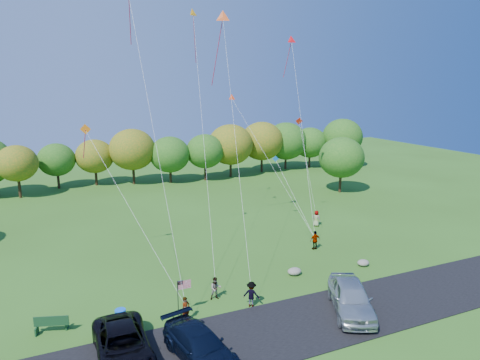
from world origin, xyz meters
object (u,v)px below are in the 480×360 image
at_px(minivan_silver, 351,297).
at_px(flyer_b, 216,288).
at_px(flyer_c, 251,294).
at_px(minivan_navy, 200,345).
at_px(trash_barrel, 121,317).
at_px(flyer_e, 316,218).
at_px(minivan_dark, 123,345).
at_px(park_bench, 52,324).
at_px(flyer_d, 315,240).
at_px(flyer_a, 186,309).

relative_size(minivan_silver, flyer_b, 3.66).
bearing_deg(flyer_c, flyer_b, -7.00).
bearing_deg(flyer_b, minivan_navy, -110.14).
xyz_separation_m(minivan_silver, trash_barrel, (-13.58, 4.43, -0.55)).
relative_size(flyer_e, trash_barrel, 1.69).
height_order(minivan_dark, park_bench, minivan_dark).
bearing_deg(flyer_c, minivan_dark, 54.36).
bearing_deg(minivan_dark, minivan_silver, -2.47).
bearing_deg(minivan_silver, trash_barrel, -172.49).
height_order(minivan_navy, trash_barrel, minivan_navy).
relative_size(flyer_d, trash_barrel, 1.74).
bearing_deg(minivan_silver, minivan_dark, -157.80).
bearing_deg(flyer_d, flyer_a, 27.24).
bearing_deg(flyer_c, minivan_navy, 77.90).
xyz_separation_m(minivan_silver, flyer_b, (-7.23, 5.07, -0.25)).
xyz_separation_m(flyer_b, flyer_c, (1.79, -1.83, 0.07)).
relative_size(minivan_dark, park_bench, 3.12).
distance_m(flyer_b, park_bench, 10.17).
bearing_deg(flyer_e, minivan_dark, 94.22).
bearing_deg(minivan_navy, flyer_c, 27.25).
bearing_deg(flyer_b, minivan_silver, -27.34).
height_order(minivan_dark, flyer_b, minivan_dark).
bearing_deg(minivan_dark, flyer_b, 33.04).
height_order(flyer_d, trash_barrel, flyer_d).
bearing_deg(minivan_navy, minivan_silver, -7.91).
bearing_deg(minivan_silver, park_bench, -170.93).
distance_m(flyer_b, flyer_e, 17.98).
bearing_deg(trash_barrel, flyer_d, 17.52).
height_order(minivan_navy, flyer_a, minivan_navy).
distance_m(flyer_a, flyer_d, 15.33).
bearing_deg(flyer_e, flyer_c, 103.17).
distance_m(flyer_a, flyer_e, 21.19).
bearing_deg(flyer_b, park_bench, -172.80).
height_order(flyer_b, flyer_e, flyer_e).
bearing_deg(flyer_e, flyer_a, 95.01).
xyz_separation_m(flyer_a, flyer_e, (17.44, 12.03, 0.04)).
xyz_separation_m(flyer_e, trash_barrel, (-21.16, -10.83, -0.34)).
distance_m(minivan_silver, flyer_d, 10.70).
bearing_deg(minivan_navy, flyer_e, 29.83).
bearing_deg(park_bench, flyer_b, 17.18).
bearing_deg(flyer_b, minivan_dark, -140.17).
relative_size(minivan_navy, trash_barrel, 5.59).
bearing_deg(flyer_d, minivan_navy, 38.21).
height_order(flyer_a, flyer_c, flyer_c).
bearing_deg(flyer_b, flyer_c, -37.92).
xyz_separation_m(minivan_silver, flyer_d, (3.91, 9.96, -0.19)).
height_order(minivan_silver, flyer_c, minivan_silver).
height_order(flyer_c, park_bench, flyer_c).
xyz_separation_m(flyer_b, flyer_d, (11.14, 4.89, 0.06)).
distance_m(flyer_b, trash_barrel, 6.39).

